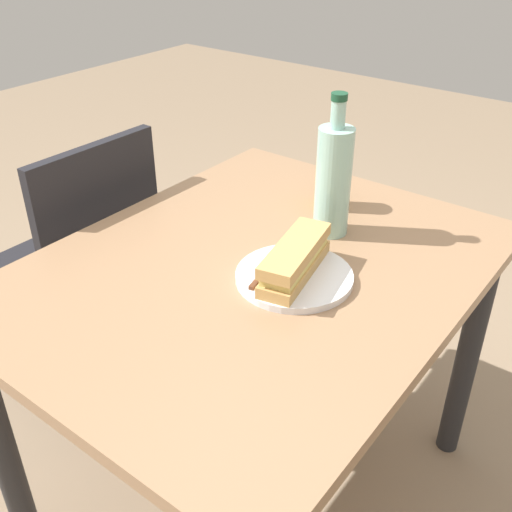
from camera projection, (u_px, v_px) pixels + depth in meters
The scene contains 8 objects.
ground_plane at pixel (256, 489), 1.65m from camera, with size 8.00×8.00×0.00m, color #8C755B.
dining_table at pixel (256, 309), 1.33m from camera, with size 1.06×0.83×0.73m.
chair_far at pixel (85, 262), 1.70m from camera, with size 0.41×0.41×0.88m.
plate_near at pixel (294, 277), 1.21m from camera, with size 0.24×0.24×0.01m, color white.
baguette_sandwich_near at pixel (295, 259), 1.19m from camera, with size 0.24×0.12×0.07m.
knife_near at pixel (267, 269), 1.22m from camera, with size 0.18×0.05×0.01m.
water_bottle at pixel (333, 179), 1.32m from camera, with size 0.08×0.08×0.32m.
beer_glass at pixel (328, 182), 1.47m from camera, with size 0.07×0.07×0.13m, color gold.
Camera 1 is at (-0.85, -0.65, 1.41)m, focal length 42.08 mm.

